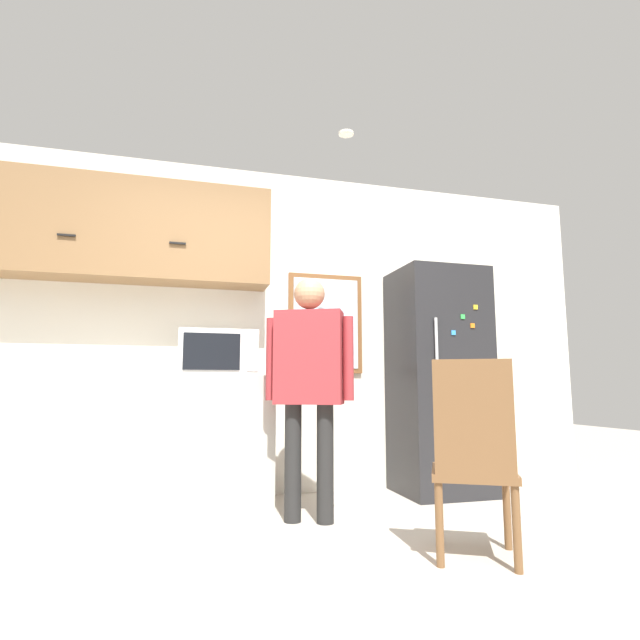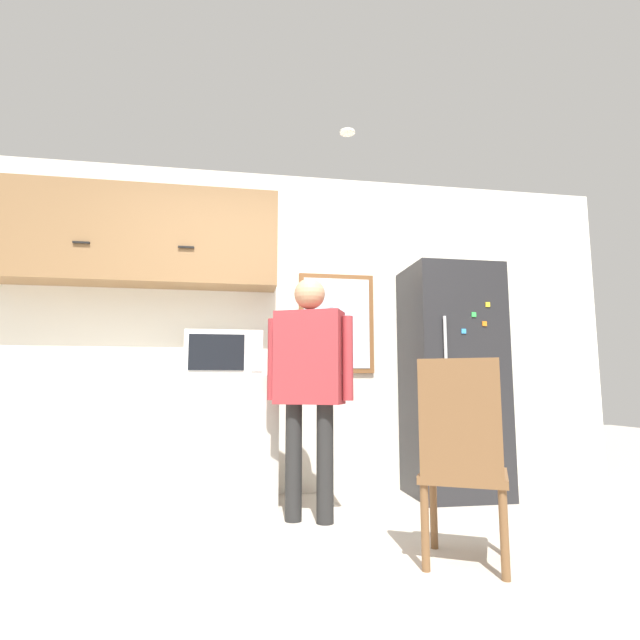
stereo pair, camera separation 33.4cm
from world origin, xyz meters
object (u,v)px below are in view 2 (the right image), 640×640
(microwave, at_px, (224,354))
(person, at_px, (309,371))
(chair, at_px, (462,455))
(refrigerator, at_px, (452,379))

(microwave, xyz_separation_m, person, (0.57, -0.49, -0.14))
(chair, bearing_deg, person, -28.00)
(microwave, distance_m, person, 0.76)
(person, height_order, chair, person)
(microwave, height_order, person, person)
(refrigerator, relative_size, chair, 1.84)
(microwave, bearing_deg, refrigerator, 1.94)
(microwave, relative_size, chair, 0.56)
(chair, bearing_deg, refrigerator, -84.32)
(refrigerator, bearing_deg, person, -156.39)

